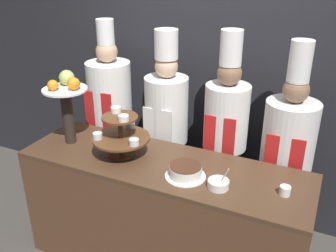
{
  "coord_description": "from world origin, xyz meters",
  "views": [
    {
      "loc": [
        1.03,
        -1.76,
        2.29
      ],
      "look_at": [
        0.0,
        0.43,
        1.19
      ],
      "focal_mm": 40.0,
      "sensor_mm": 36.0,
      "label": 1
    }
  ],
  "objects_px": {
    "fruit_pedestal": "(67,98)",
    "chef_center_right": "(225,134)",
    "chef_left": "(111,111)",
    "tiered_stand": "(121,134)",
    "chef_right": "(287,152)",
    "serving_bowl_near": "(218,184)",
    "cake_round": "(185,171)",
    "chef_center_left": "(166,123)",
    "cup_white": "(285,191)"
  },
  "relations": [
    {
      "from": "fruit_pedestal",
      "to": "chef_center_right",
      "type": "relative_size",
      "value": 0.31
    },
    {
      "from": "chef_left",
      "to": "fruit_pedestal",
      "type": "bearing_deg",
      "value": -89.55
    },
    {
      "from": "tiered_stand",
      "to": "chef_center_right",
      "type": "xyz_separation_m",
      "value": [
        0.61,
        0.6,
        -0.14
      ]
    },
    {
      "from": "chef_left",
      "to": "chef_center_right",
      "type": "xyz_separation_m",
      "value": [
        1.1,
        0.0,
        -0.0
      ]
    },
    {
      "from": "chef_right",
      "to": "serving_bowl_near",
      "type": "bearing_deg",
      "value": -114.22
    },
    {
      "from": "fruit_pedestal",
      "to": "cake_round",
      "type": "distance_m",
      "value": 1.08
    },
    {
      "from": "chef_center_left",
      "to": "chef_center_right",
      "type": "height_order",
      "value": "chef_center_right"
    },
    {
      "from": "chef_center_left",
      "to": "cake_round",
      "type": "bearing_deg",
      "value": -55.6
    },
    {
      "from": "serving_bowl_near",
      "to": "chef_center_left",
      "type": "relative_size",
      "value": 0.09
    },
    {
      "from": "chef_center_right",
      "to": "chef_right",
      "type": "xyz_separation_m",
      "value": [
        0.49,
        -0.0,
        -0.05
      ]
    },
    {
      "from": "chef_center_left",
      "to": "chef_center_right",
      "type": "xyz_separation_m",
      "value": [
        0.53,
        0.0,
        0.01
      ]
    },
    {
      "from": "tiered_stand",
      "to": "chef_center_left",
      "type": "relative_size",
      "value": 0.24
    },
    {
      "from": "cup_white",
      "to": "chef_right",
      "type": "xyz_separation_m",
      "value": [
        -0.08,
        0.6,
        -0.04
      ]
    },
    {
      "from": "cake_round",
      "to": "chef_right",
      "type": "relative_size",
      "value": 0.16
    },
    {
      "from": "cup_white",
      "to": "tiered_stand",
      "type": "bearing_deg",
      "value": 179.85
    },
    {
      "from": "chef_center_right",
      "to": "cup_white",
      "type": "bearing_deg",
      "value": -46.49
    },
    {
      "from": "fruit_pedestal",
      "to": "chef_left",
      "type": "bearing_deg",
      "value": 90.45
    },
    {
      "from": "fruit_pedestal",
      "to": "chef_right",
      "type": "distance_m",
      "value": 1.73
    },
    {
      "from": "cake_round",
      "to": "chef_center_right",
      "type": "bearing_deg",
      "value": 84.4
    },
    {
      "from": "tiered_stand",
      "to": "cup_white",
      "type": "xyz_separation_m",
      "value": [
        1.18,
        -0.0,
        -0.15
      ]
    },
    {
      "from": "chef_left",
      "to": "chef_right",
      "type": "distance_m",
      "value": 1.59
    },
    {
      "from": "chef_center_left",
      "to": "fruit_pedestal",
      "type": "bearing_deg",
      "value": -134.53
    },
    {
      "from": "fruit_pedestal",
      "to": "chef_left",
      "type": "distance_m",
      "value": 0.66
    },
    {
      "from": "fruit_pedestal",
      "to": "cake_round",
      "type": "xyz_separation_m",
      "value": [
        1.03,
        -0.1,
        -0.33
      ]
    },
    {
      "from": "tiered_stand",
      "to": "chef_left",
      "type": "height_order",
      "value": "chef_left"
    },
    {
      "from": "tiered_stand",
      "to": "chef_left",
      "type": "distance_m",
      "value": 0.79
    },
    {
      "from": "chef_left",
      "to": "cup_white",
      "type": "bearing_deg",
      "value": -19.88
    },
    {
      "from": "tiered_stand",
      "to": "cup_white",
      "type": "distance_m",
      "value": 1.19
    },
    {
      "from": "tiered_stand",
      "to": "cake_round",
      "type": "relative_size",
      "value": 1.54
    },
    {
      "from": "serving_bowl_near",
      "to": "cake_round",
      "type": "bearing_deg",
      "value": 172.62
    },
    {
      "from": "serving_bowl_near",
      "to": "chef_right",
      "type": "xyz_separation_m",
      "value": [
        0.32,
        0.7,
        -0.04
      ]
    },
    {
      "from": "chef_center_right",
      "to": "chef_right",
      "type": "relative_size",
      "value": 1.02
    },
    {
      "from": "cup_white",
      "to": "chef_left",
      "type": "xyz_separation_m",
      "value": [
        -1.67,
        0.6,
        0.01
      ]
    },
    {
      "from": "chef_center_left",
      "to": "chef_right",
      "type": "bearing_deg",
      "value": 0.0
    },
    {
      "from": "chef_center_left",
      "to": "chef_right",
      "type": "distance_m",
      "value": 1.02
    },
    {
      "from": "serving_bowl_near",
      "to": "tiered_stand",
      "type": "bearing_deg",
      "value": 172.44
    },
    {
      "from": "tiered_stand",
      "to": "chef_center_left",
      "type": "distance_m",
      "value": 0.62
    },
    {
      "from": "serving_bowl_near",
      "to": "chef_left",
      "type": "relative_size",
      "value": 0.09
    },
    {
      "from": "tiered_stand",
      "to": "serving_bowl_near",
      "type": "relative_size",
      "value": 2.71
    },
    {
      "from": "cake_round",
      "to": "chef_left",
      "type": "xyz_separation_m",
      "value": [
        -1.03,
        0.67,
        0.0
      ]
    },
    {
      "from": "cake_round",
      "to": "chef_center_right",
      "type": "height_order",
      "value": "chef_center_right"
    },
    {
      "from": "chef_center_left",
      "to": "serving_bowl_near",
      "type": "bearing_deg",
      "value": -45.07
    },
    {
      "from": "chef_left",
      "to": "chef_center_right",
      "type": "height_order",
      "value": "chef_left"
    },
    {
      "from": "chef_left",
      "to": "chef_center_left",
      "type": "relative_size",
      "value": 1.02
    },
    {
      "from": "cake_round",
      "to": "chef_center_right",
      "type": "relative_size",
      "value": 0.15
    },
    {
      "from": "cake_round",
      "to": "chef_left",
      "type": "height_order",
      "value": "chef_left"
    },
    {
      "from": "chef_left",
      "to": "chef_center_left",
      "type": "height_order",
      "value": "chef_left"
    },
    {
      "from": "cake_round",
      "to": "serving_bowl_near",
      "type": "bearing_deg",
      "value": -7.38
    },
    {
      "from": "fruit_pedestal",
      "to": "chef_center_left",
      "type": "relative_size",
      "value": 0.32
    },
    {
      "from": "fruit_pedestal",
      "to": "cake_round",
      "type": "height_order",
      "value": "fruit_pedestal"
    }
  ]
}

